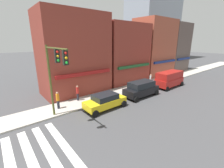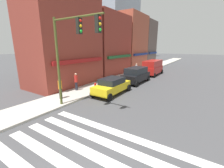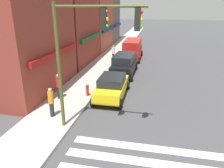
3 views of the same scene
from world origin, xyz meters
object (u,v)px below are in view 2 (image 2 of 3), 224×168
(pedestrian_white_shirt, at_px, (136,69))
(pedestrian_red_jacket, at_px, (76,81))
(pedestrian_orange_vest, at_px, (60,88))
(suv_black, at_px, (136,75))
(sedan_yellow, at_px, (112,86))
(fire_hydrant, at_px, (95,86))
(van_red, at_px, (153,67))
(traffic_signal, at_px, (71,44))

(pedestrian_white_shirt, distance_m, pedestrian_red_jacket, 11.54)
(pedestrian_orange_vest, bearing_deg, suv_black, -131.53)
(pedestrian_red_jacket, bearing_deg, suv_black, -131.70)
(sedan_yellow, relative_size, fire_hydrant, 5.24)
(sedan_yellow, distance_m, van_red, 12.06)
(sedan_yellow, relative_size, van_red, 0.88)
(fire_hydrant, bearing_deg, van_red, -7.74)
(traffic_signal, bearing_deg, fire_hydrant, 19.95)
(sedan_yellow, height_order, pedestrian_red_jacket, pedestrian_red_jacket)
(suv_black, bearing_deg, pedestrian_red_jacket, 154.73)
(pedestrian_red_jacket, xyz_separation_m, fire_hydrant, (0.85, -1.78, -0.46))
(traffic_signal, height_order, van_red, traffic_signal)
(traffic_signal, bearing_deg, van_red, -0.63)
(van_red, height_order, pedestrian_orange_vest, van_red)
(pedestrian_red_jacket, bearing_deg, traffic_signal, 119.60)
(pedestrian_orange_vest, bearing_deg, traffic_signal, 137.40)
(pedestrian_orange_vest, xyz_separation_m, pedestrian_red_jacket, (2.52, 0.71, 0.00))
(suv_black, relative_size, fire_hydrant, 5.63)
(suv_black, height_order, pedestrian_red_jacket, suv_black)
(traffic_signal, height_order, pedestrian_red_jacket, traffic_signal)
(traffic_signal, distance_m, van_red, 17.03)
(pedestrian_white_shirt, height_order, pedestrian_red_jacket, same)
(van_red, bearing_deg, suv_black, 179.39)
(traffic_signal, height_order, fire_hydrant, traffic_signal)
(pedestrian_orange_vest, relative_size, fire_hydrant, 2.10)
(van_red, distance_m, fire_hydrant, 12.65)
(suv_black, height_order, fire_hydrant, suv_black)
(van_red, bearing_deg, fire_hydrant, 171.65)
(sedan_yellow, bearing_deg, suv_black, -0.51)
(van_red, xyz_separation_m, pedestrian_white_shirt, (-1.93, 1.97, -0.21))
(pedestrian_white_shirt, bearing_deg, pedestrian_orange_vest, 56.48)
(suv_black, xyz_separation_m, fire_hydrant, (-6.09, 1.70, -0.42))
(pedestrian_white_shirt, distance_m, fire_hydrant, 10.60)
(van_red, height_order, fire_hydrant, van_red)
(pedestrian_orange_vest, xyz_separation_m, fire_hydrant, (3.37, -1.06, -0.46))
(pedestrian_white_shirt, relative_size, pedestrian_red_jacket, 1.00)
(pedestrian_red_jacket, bearing_deg, pedestrian_orange_vest, 90.66)
(suv_black, distance_m, pedestrian_orange_vest, 9.86)
(pedestrian_white_shirt, bearing_deg, traffic_signal, 66.64)
(suv_black, distance_m, fire_hydrant, 6.34)
(fire_hydrant, bearing_deg, pedestrian_orange_vest, 162.49)
(van_red, bearing_deg, pedestrian_red_jacket, 164.81)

